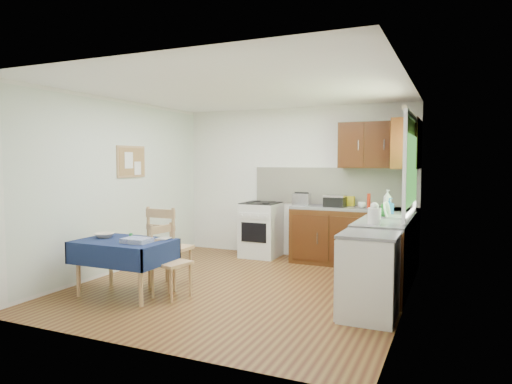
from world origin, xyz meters
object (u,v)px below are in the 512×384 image
at_px(dining_table, 124,249).
at_px(sandwich_press, 335,201).
at_px(chair_near, 169,259).
at_px(dish_rack, 387,215).
at_px(kettle, 374,214).
at_px(toaster, 302,199).
at_px(chair_far, 168,245).

height_order(dining_table, sandwich_press, sandwich_press).
height_order(chair_near, dish_rack, dish_rack).
relative_size(dining_table, sandwich_press, 3.55).
relative_size(dish_rack, kettle, 1.69).
bearing_deg(sandwich_press, dining_table, -122.88).
relative_size(dining_table, toaster, 4.03).
bearing_deg(kettle, dish_rack, 86.49).
xyz_separation_m(toaster, dish_rack, (1.47, -1.03, -0.07)).
xyz_separation_m(chair_near, toaster, (0.83, 2.50, 0.54)).
xyz_separation_m(chair_far, dish_rack, (2.54, 1.14, 0.37)).
distance_m(chair_far, dish_rack, 2.81).
distance_m(chair_far, sandwich_press, 2.74).
bearing_deg(dish_rack, toaster, 127.64).
height_order(chair_far, kettle, kettle).
bearing_deg(dining_table, toaster, 72.32).
relative_size(chair_far, chair_near, 1.21).
xyz_separation_m(toaster, kettle, (1.43, -1.74, 0.01)).
height_order(dining_table, chair_near, chair_near).
bearing_deg(dish_rack, chair_near, -164.77).
relative_size(chair_near, dish_rack, 2.06).
xyz_separation_m(chair_far, chair_near, (0.24, -0.33, -0.10)).
distance_m(toaster, kettle, 2.25).
height_order(sandwich_press, dish_rack, dish_rack).
distance_m(chair_far, kettle, 2.58).
bearing_deg(sandwich_press, dish_rack, -45.20).
relative_size(chair_far, kettle, 4.20).
xyz_separation_m(chair_far, sandwich_press, (1.62, 2.16, 0.44)).
relative_size(chair_near, sandwich_press, 2.76).
bearing_deg(dish_rack, chair_far, -173.14).
bearing_deg(chair_far, toaster, -116.12).
bearing_deg(dining_table, chair_far, 69.64).
relative_size(dining_table, chair_near, 1.29).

